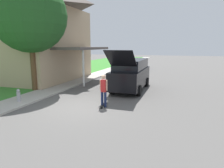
{
  "coord_description": "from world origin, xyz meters",
  "views": [
    {
      "loc": [
        4.69,
        -8.91,
        3.06
      ],
      "look_at": [
        1.09,
        1.86,
        0.9
      ],
      "focal_mm": 32.0,
      "sensor_mm": 36.0,
      "label": 1
    }
  ],
  "objects": [
    {
      "name": "suv_parked",
      "position": [
        1.54,
        4.71,
        1.15
      ],
      "size": [
        2.03,
        5.8,
        2.85
      ],
      "color": "black",
      "rests_on": "ground_plane"
    },
    {
      "name": "fire_hydrant",
      "position": [
        -3.46,
        -0.55,
        0.43
      ],
      "size": [
        0.2,
        0.2,
        0.69
      ],
      "color": "#99999E",
      "rests_on": "sidewalk"
    },
    {
      "name": "lawn_tree_near",
      "position": [
        -4.67,
        2.22,
        5.01
      ],
      "size": [
        4.83,
        4.83,
        7.36
      ],
      "color": "brown",
      "rests_on": "lawn"
    },
    {
      "name": "lawn",
      "position": [
        -8.0,
        6.0,
        0.04
      ],
      "size": [
        10.0,
        80.0,
        0.08
      ],
      "color": "#387F2D",
      "rests_on": "ground_plane"
    },
    {
      "name": "car_down_street",
      "position": [
        -0.72,
        17.73,
        0.71
      ],
      "size": [
        1.95,
        4.35,
        1.47
      ],
      "color": "navy",
      "rests_on": "ground_plane"
    },
    {
      "name": "sidewalk",
      "position": [
        -3.6,
        6.0,
        0.05
      ],
      "size": [
        1.8,
        80.0,
        0.1
      ],
      "color": "#ADA89E",
      "rests_on": "ground_plane"
    },
    {
      "name": "ground_plane",
      "position": [
        0.0,
        0.0,
        0.0
      ],
      "size": [
        120.0,
        120.0,
        0.0
      ],
      "primitive_type": "plane",
      "color": "#54514F"
    },
    {
      "name": "house",
      "position": [
        -8.36,
        6.4,
        4.91
      ],
      "size": [
        11.23,
        9.02,
        9.29
      ],
      "color": "tan",
      "rests_on": "lawn"
    },
    {
      "name": "skateboarder",
      "position": [
        1.18,
        0.26,
        0.92
      ],
      "size": [
        0.41,
        0.22,
        1.67
      ],
      "color": "#192347",
      "rests_on": "ground_plane"
    },
    {
      "name": "skateboard",
      "position": [
        1.13,
        0.31,
        0.08
      ],
      "size": [
        0.22,
        0.81,
        0.1
      ],
      "color": "black",
      "rests_on": "ground_plane"
    }
  ]
}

